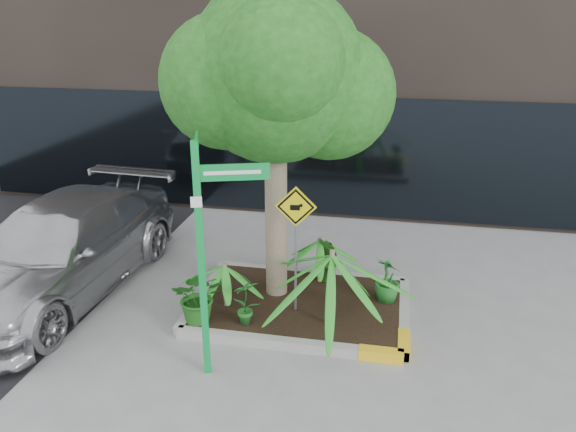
% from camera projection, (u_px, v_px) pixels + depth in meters
% --- Properties ---
extents(ground, '(80.00, 80.00, 0.00)m').
position_uv_depth(ground, '(284.00, 318.00, 8.60)').
color(ground, gray).
rests_on(ground, ground).
extents(planter, '(3.35, 2.36, 0.15)m').
position_uv_depth(planter, '(302.00, 305.00, 8.77)').
color(planter, '#9E9E99').
rests_on(planter, ground).
extents(tree, '(3.28, 2.91, 4.92)m').
position_uv_depth(tree, '(275.00, 73.00, 7.88)').
color(tree, gray).
rests_on(tree, ground).
extents(palm_front, '(1.31, 1.31, 1.46)m').
position_uv_depth(palm_front, '(332.00, 255.00, 7.78)').
color(palm_front, gray).
rests_on(palm_front, ground).
extents(palm_left, '(0.80, 0.80, 0.89)m').
position_uv_depth(palm_left, '(225.00, 266.00, 8.44)').
color(palm_left, gray).
rests_on(palm_left, ground).
extents(palm_back, '(0.89, 0.89, 0.99)m').
position_uv_depth(palm_back, '(320.00, 240.00, 9.16)').
color(palm_back, gray).
rests_on(palm_back, ground).
extents(parked_car, '(2.45, 5.28, 1.49)m').
position_uv_depth(parked_car, '(60.00, 248.00, 9.21)').
color(parked_car, '#B0B0B5').
rests_on(parked_car, ground).
extents(shrub_a, '(0.90, 0.90, 0.81)m').
position_uv_depth(shrub_a, '(199.00, 296.00, 8.11)').
color(shrub_a, '#1B5719').
rests_on(shrub_a, planter).
extents(shrub_b, '(0.55, 0.55, 0.71)m').
position_uv_depth(shrub_b, '(387.00, 280.00, 8.69)').
color(shrub_b, '#1E6521').
rests_on(shrub_b, planter).
extents(shrub_c, '(0.53, 0.53, 0.72)m').
position_uv_depth(shrub_c, '(246.00, 301.00, 8.06)').
color(shrub_c, '#1D5E20').
rests_on(shrub_c, planter).
extents(shrub_d, '(0.61, 0.61, 0.81)m').
position_uv_depth(shrub_d, '(328.00, 259.00, 9.29)').
color(shrub_d, '#235719').
rests_on(shrub_d, planter).
extents(street_sign_post, '(1.08, 0.88, 3.08)m').
position_uv_depth(street_sign_post, '(205.00, 235.00, 6.74)').
color(street_sign_post, '#0E9A3F').
rests_on(street_sign_post, ground).
extents(cattle_sign, '(0.60, 0.11, 1.96)m').
position_uv_depth(cattle_sign, '(296.00, 228.00, 8.10)').
color(cattle_sign, slate).
rests_on(cattle_sign, ground).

